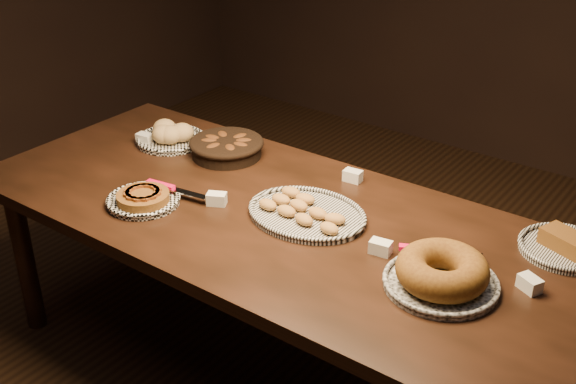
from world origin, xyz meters
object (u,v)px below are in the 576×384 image
Objects in this scene: buffet_table at (282,233)px; bundt_cake_plate at (442,274)px; apple_tart_plate at (144,199)px; madeleine_platter at (305,212)px.

buffet_table is 0.66m from bundt_cake_plate.
madeleine_platter is (0.53, 0.27, -0.00)m from apple_tart_plate.
bundt_cake_plate reaches higher than apple_tart_plate.
buffet_table is 0.13m from madeleine_platter.
apple_tart_plate is 0.74× the size of madeleine_platter.
apple_tart_plate reaches higher than madeleine_platter.
madeleine_platter reaches higher than buffet_table.
bundt_cake_plate is (0.57, -0.10, 0.03)m from madeleine_platter.
bundt_cake_plate is at bearing 12.33° from apple_tart_plate.
apple_tart_plate is at bearing -177.50° from bundt_cake_plate.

